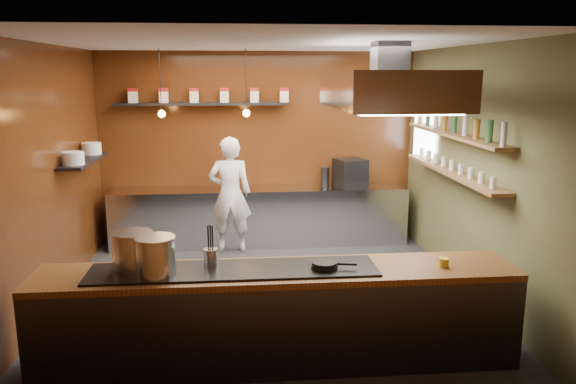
{
  "coord_description": "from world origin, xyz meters",
  "views": [
    {
      "loc": [
        -0.36,
        -6.43,
        2.68
      ],
      "look_at": [
        0.28,
        0.4,
        1.21
      ],
      "focal_mm": 35.0,
      "sensor_mm": 36.0,
      "label": 1
    }
  ],
  "objects": [
    {
      "name": "wine_glasses",
      "position": [
        2.34,
        0.3,
        1.53
      ],
      "size": [
        0.07,
        2.37,
        0.13
      ],
      "color": "silver",
      "rests_on": "bottle_shelf_lower"
    },
    {
      "name": "plate_shelf",
      "position": [
        -2.34,
        1.0,
        1.55
      ],
      "size": [
        0.3,
        1.4,
        0.04
      ],
      "primitive_type": "cube",
      "color": "black",
      "rests_on": "left_wall"
    },
    {
      "name": "chef",
      "position": [
        -0.46,
        1.85,
        0.88
      ],
      "size": [
        0.66,
        0.45,
        1.75
      ],
      "primitive_type": "imported",
      "rotation": [
        0.0,
        0.0,
        3.1
      ],
      "color": "silver",
      "rests_on": "floor"
    },
    {
      "name": "pass_counter",
      "position": [
        -0.0,
        -1.6,
        0.47
      ],
      "size": [
        4.4,
        0.72,
        0.94
      ],
      "color": "#38383D",
      "rests_on": "floor"
    },
    {
      "name": "utensil_crock",
      "position": [
        -0.61,
        -1.51,
        1.02
      ],
      "size": [
        0.15,
        0.15,
        0.17
      ],
      "primitive_type": "cylinder",
      "rotation": [
        0.0,
        0.0,
        0.23
      ],
      "color": "#B8BAC0",
      "rests_on": "pass_counter"
    },
    {
      "name": "frying_pan",
      "position": [
        0.42,
        -1.66,
        0.97
      ],
      "size": [
        0.41,
        0.25,
        0.06
      ],
      "color": "black",
      "rests_on": "pass_counter"
    },
    {
      "name": "right_wall",
      "position": [
        2.5,
        0.0,
        1.5
      ],
      "size": [
        0.0,
        5.0,
        5.0
      ],
      "primitive_type": "plane",
      "rotation": [
        1.57,
        0.0,
        -1.57
      ],
      "color": "#4A4B2A",
      "rests_on": "ground"
    },
    {
      "name": "butter_jar",
      "position": [
        1.53,
        -1.67,
        0.96
      ],
      "size": [
        0.11,
        0.11,
        0.08
      ],
      "primitive_type": "cylinder",
      "rotation": [
        0.0,
        0.0,
        -0.21
      ],
      "color": "gold",
      "rests_on": "pass_counter"
    },
    {
      "name": "espresso_machine",
      "position": [
        1.44,
        2.19,
        1.12
      ],
      "size": [
        0.55,
        0.53,
        0.44
      ],
      "primitive_type": "cube",
      "rotation": [
        0.0,
        0.0,
        0.32
      ],
      "color": "black",
      "rests_on": "prep_counter"
    },
    {
      "name": "tin_shelf",
      "position": [
        -0.9,
        2.36,
        2.2
      ],
      "size": [
        2.6,
        0.26,
        0.04
      ],
      "primitive_type": "cube",
      "color": "black",
      "rests_on": "back_wall"
    },
    {
      "name": "left_wall",
      "position": [
        -2.5,
        0.0,
        1.5
      ],
      "size": [
        0.0,
        5.0,
        5.0
      ],
      "primitive_type": "plane",
      "rotation": [
        1.57,
        0.0,
        1.57
      ],
      "color": "#38180A",
      "rests_on": "ground"
    },
    {
      "name": "prep_counter",
      "position": [
        0.0,
        2.17,
        0.45
      ],
      "size": [
        4.6,
        0.65,
        0.9
      ],
      "primitive_type": "cube",
      "color": "silver",
      "rests_on": "floor"
    },
    {
      "name": "bottles",
      "position": [
        2.34,
        0.3,
        2.06
      ],
      "size": [
        0.06,
        2.66,
        0.24
      ],
      "color": "silver",
      "rests_on": "bottle_shelf_upper"
    },
    {
      "name": "stockpot_large",
      "position": [
        -1.07,
        -1.68,
        1.11
      ],
      "size": [
        0.4,
        0.4,
        0.34
      ],
      "primitive_type": "cylinder",
      "rotation": [
        0.0,
        0.0,
        0.16
      ],
      "color": "#B7B9BE",
      "rests_on": "pass_counter"
    },
    {
      "name": "storage_tins",
      "position": [
        -0.75,
        2.36,
        2.33
      ],
      "size": [
        2.43,
        0.13,
        0.22
      ],
      "color": "beige",
      "rests_on": "tin_shelf"
    },
    {
      "name": "extractor_hood",
      "position": [
        1.3,
        -0.4,
        2.51
      ],
      "size": [
        1.2,
        2.0,
        0.72
      ],
      "color": "#38383D",
      "rests_on": "ceiling"
    },
    {
      "name": "floor",
      "position": [
        0.0,
        0.0,
        0.0
      ],
      "size": [
        5.0,
        5.0,
        0.0
      ],
      "primitive_type": "plane",
      "color": "black",
      "rests_on": "ground"
    },
    {
      "name": "pendant_right",
      "position": [
        -0.2,
        1.7,
        2.15
      ],
      "size": [
        0.1,
        0.1,
        0.95
      ],
      "color": "black",
      "rests_on": "ceiling"
    },
    {
      "name": "window_pane",
      "position": [
        2.45,
        1.7,
        1.9
      ],
      "size": [
        0.0,
        1.0,
        1.0
      ],
      "primitive_type": "plane",
      "rotation": [
        1.57,
        0.0,
        -1.57
      ],
      "color": "white",
      "rests_on": "right_wall"
    },
    {
      "name": "plate_stacks",
      "position": [
        -2.34,
        1.0,
        1.65
      ],
      "size": [
        0.26,
        1.16,
        0.16
      ],
      "color": "silver",
      "rests_on": "plate_shelf"
    },
    {
      "name": "bottle_shelf_lower",
      "position": [
        2.34,
        0.3,
        1.45
      ],
      "size": [
        0.26,
        2.8,
        0.04
      ],
      "primitive_type": "cube",
      "color": "brown",
      "rests_on": "right_wall"
    },
    {
      "name": "pendant_left",
      "position": [
        -1.4,
        1.7,
        2.15
      ],
      "size": [
        0.1,
        0.1,
        0.95
      ],
      "color": "black",
      "rests_on": "ceiling"
    },
    {
      "name": "bottle_shelf_upper",
      "position": [
        2.34,
        0.3,
        1.92
      ],
      "size": [
        0.26,
        2.8,
        0.04
      ],
      "primitive_type": "cube",
      "color": "brown",
      "rests_on": "right_wall"
    },
    {
      "name": "back_wall",
      "position": [
        0.0,
        2.5,
        1.5
      ],
      "size": [
        5.0,
        0.0,
        5.0
      ],
      "primitive_type": "plane",
      "rotation": [
        1.57,
        0.0,
        0.0
      ],
      "color": "#38180A",
      "rests_on": "ground"
    },
    {
      "name": "stockpot_small",
      "position": [
        -1.3,
        -1.5,
        1.11
      ],
      "size": [
        0.46,
        0.46,
        0.34
      ],
      "primitive_type": "cylinder",
      "rotation": [
        0.0,
        0.0,
        -0.31
      ],
      "color": "#BABCC1",
      "rests_on": "pass_counter"
    },
    {
      "name": "ceiling",
      "position": [
        0.0,
        0.0,
        3.0
      ],
      "size": [
        5.0,
        5.0,
        0.0
      ],
      "primitive_type": "plane",
      "rotation": [
        3.14,
        0.0,
        0.0
      ],
      "color": "silver",
      "rests_on": "back_wall"
    }
  ]
}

